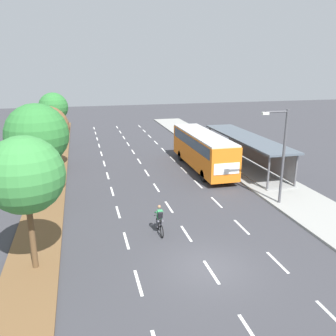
{
  "coord_description": "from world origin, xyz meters",
  "views": [
    {
      "loc": [
        -5.57,
        -14.18,
        9.51
      ],
      "look_at": [
        1.25,
        13.04,
        1.2
      ],
      "focal_mm": 37.93,
      "sensor_mm": 36.0,
      "label": 1
    }
  ],
  "objects": [
    {
      "name": "ground_plane",
      "position": [
        0.0,
        0.0,
        0.0
      ],
      "size": [
        140.0,
        140.0,
        0.0
      ],
      "primitive_type": "plane",
      "color": "#38383D"
    },
    {
      "name": "median_strip",
      "position": [
        -8.3,
        20.0,
        0.06
      ],
      "size": [
        2.6,
        52.0,
        0.12
      ],
      "primitive_type": "cube",
      "color": "brown",
      "rests_on": "ground"
    },
    {
      "name": "sidewalk_right",
      "position": [
        9.25,
        20.0,
        0.07
      ],
      "size": [
        4.5,
        52.0,
        0.15
      ],
      "primitive_type": "cube",
      "color": "gray",
      "rests_on": "ground"
    },
    {
      "name": "lane_divider_left",
      "position": [
        -3.5,
        17.98,
        0.0
      ],
      "size": [
        0.14,
        46.95,
        0.01
      ],
      "color": "white",
      "rests_on": "ground"
    },
    {
      "name": "lane_divider_center",
      "position": [
        0.0,
        17.98,
        0.0
      ],
      "size": [
        0.14,
        46.95,
        0.01
      ],
      "color": "white",
      "rests_on": "ground"
    },
    {
      "name": "lane_divider_right",
      "position": [
        3.5,
        17.98,
        0.0
      ],
      "size": [
        0.14,
        46.95,
        0.01
      ],
      "color": "white",
      "rests_on": "ground"
    },
    {
      "name": "bus_shelter",
      "position": [
        9.53,
        15.22,
        1.86
      ],
      "size": [
        2.9,
        13.61,
        2.86
      ],
      "color": "gray",
      "rests_on": "sidewalk_right"
    },
    {
      "name": "bus",
      "position": [
        5.25,
        15.87,
        2.07
      ],
      "size": [
        2.54,
        11.29,
        3.37
      ],
      "color": "orange",
      "rests_on": "ground"
    },
    {
      "name": "cyclist",
      "position": [
        -1.48,
        4.12,
        0.79
      ],
      "size": [
        0.46,
        1.82,
        1.71
      ],
      "color": "black",
      "rests_on": "ground"
    },
    {
      "name": "median_tree_nearest",
      "position": [
        -8.09,
        1.9,
        4.73
      ],
      "size": [
        3.53,
        3.53,
        6.39
      ],
      "color": "brown",
      "rests_on": "median_strip"
    },
    {
      "name": "median_tree_second",
      "position": [
        -8.42,
        10.68,
        4.88
      ],
      "size": [
        4.22,
        4.22,
        6.88
      ],
      "color": "brown",
      "rests_on": "median_strip"
    },
    {
      "name": "median_tree_third",
      "position": [
        -8.48,
        19.45,
        3.83
      ],
      "size": [
        4.03,
        4.03,
        5.74
      ],
      "color": "brown",
      "rests_on": "median_strip"
    },
    {
      "name": "median_tree_fourth",
      "position": [
        -8.35,
        28.23,
        4.71
      ],
      "size": [
        3.26,
        3.26,
        6.24
      ],
      "color": "brown",
      "rests_on": "median_strip"
    },
    {
      "name": "streetlight",
      "position": [
        7.42,
        6.34,
        3.89
      ],
      "size": [
        1.91,
        0.24,
        6.5
      ],
      "color": "#4C4C51",
      "rests_on": "sidewalk_right"
    }
  ]
}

